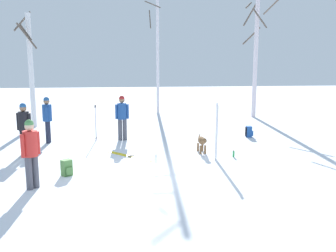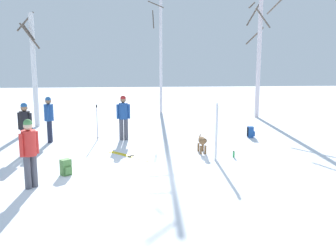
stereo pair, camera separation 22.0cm
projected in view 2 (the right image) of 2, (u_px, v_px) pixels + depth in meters
name	position (u px, v px, depth m)	size (l,w,h in m)	color
ground_plane	(146.00, 178.00, 10.34)	(60.00, 60.00, 0.00)	white
person_0	(25.00, 125.00, 12.59)	(0.50, 0.34, 1.72)	black
person_1	(49.00, 116.00, 14.40)	(0.34, 0.52, 1.72)	#1E2338
person_2	(29.00, 149.00, 9.39)	(0.38, 0.42, 1.72)	#4C4C56
person_3	(123.00, 115.00, 14.80)	(0.52, 0.34, 1.72)	#4C4C56
dog	(202.00, 142.00, 12.90)	(0.25, 0.90, 0.57)	brown
ski_pair_planted_0	(216.00, 132.00, 11.95)	(0.13, 0.15, 1.79)	white
ski_pair_lying_0	(130.00, 156.00, 12.52)	(1.43, 1.44, 0.05)	yellow
ski_poles_0	(97.00, 121.00, 14.87)	(0.07, 0.25, 1.36)	#B2B2BC
backpack_0	(251.00, 132.00, 15.40)	(0.30, 0.27, 0.44)	#1E4C99
backpack_1	(66.00, 167.00, 10.54)	(0.34, 0.35, 0.44)	#4C7F3F
water_bottle_0	(234.00, 154.00, 12.39)	(0.07, 0.07, 0.21)	green
birch_tree_1	(34.00, 68.00, 17.33)	(1.07, 1.07, 5.16)	silver
birch_tree_2	(160.00, 37.00, 21.14)	(0.83, 1.20, 8.07)	silver
birch_tree_3	(259.00, 54.00, 19.90)	(1.55, 1.49, 6.04)	silver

